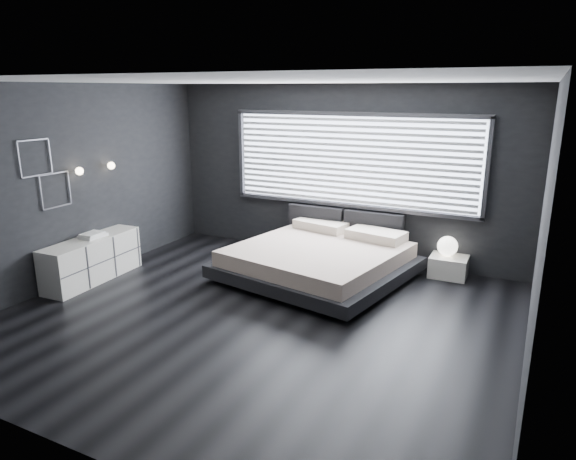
% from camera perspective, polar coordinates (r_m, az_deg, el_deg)
% --- Properties ---
extents(room, '(6.04, 6.00, 2.80)m').
position_cam_1_polar(room, '(5.98, -3.66, 2.68)').
color(room, black).
rests_on(room, ground).
extents(window, '(4.14, 0.09, 1.52)m').
position_cam_1_polar(window, '(8.28, 7.04, 7.63)').
color(window, white).
rests_on(window, ground).
extents(headboard, '(1.96, 0.16, 0.52)m').
position_cam_1_polar(headboard, '(8.45, 6.24, 0.62)').
color(headboard, black).
rests_on(headboard, ground).
extents(sconce_near, '(0.18, 0.11, 0.11)m').
position_cam_1_polar(sconce_near, '(7.82, -22.18, 6.08)').
color(sconce_near, silver).
rests_on(sconce_near, ground).
extents(sconce_far, '(0.18, 0.11, 0.11)m').
position_cam_1_polar(sconce_far, '(8.22, -19.06, 6.78)').
color(sconce_far, silver).
rests_on(sconce_far, ground).
extents(wall_art_upper, '(0.01, 0.48, 0.48)m').
position_cam_1_polar(wall_art_upper, '(7.48, -26.28, 7.20)').
color(wall_art_upper, '#47474C').
rests_on(wall_art_upper, ground).
extents(wall_art_lower, '(0.01, 0.48, 0.48)m').
position_cam_1_polar(wall_art_lower, '(7.70, -24.41, 4.05)').
color(wall_art_lower, '#47474C').
rests_on(wall_art_lower, ground).
extents(bed, '(2.82, 2.73, 0.63)m').
position_cam_1_polar(bed, '(7.60, 3.46, -3.21)').
color(bed, black).
rests_on(bed, ground).
extents(nightstand, '(0.54, 0.46, 0.31)m').
position_cam_1_polar(nightstand, '(8.03, 17.40, -3.89)').
color(nightstand, silver).
rests_on(nightstand, ground).
extents(orb_lamp, '(0.30, 0.30, 0.30)m').
position_cam_1_polar(orb_lamp, '(7.98, 17.31, -1.72)').
color(orb_lamp, white).
rests_on(orb_lamp, nightstand).
extents(dresser, '(0.53, 1.61, 0.64)m').
position_cam_1_polar(dresser, '(8.01, -20.91, -3.06)').
color(dresser, silver).
rests_on(dresser, ground).
extents(book_stack, '(0.27, 0.36, 0.07)m').
position_cam_1_polar(book_stack, '(7.95, -20.89, -0.53)').
color(book_stack, white).
rests_on(book_stack, dresser).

